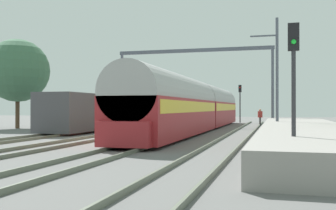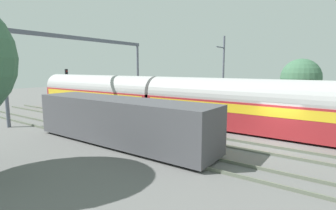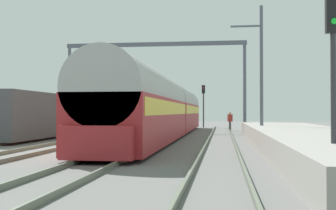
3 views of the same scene
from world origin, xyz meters
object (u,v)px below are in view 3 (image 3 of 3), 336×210
(freight_car, at_px, (40,115))
(catenary_gantry, at_px, (155,65))
(railway_signal_far, at_px, (203,100))
(passenger_train, at_px, (165,108))
(railway_signal_near, at_px, (333,62))
(person_crossing, at_px, (230,120))

(freight_car, bearing_deg, catenary_gantry, 61.42)
(catenary_gantry, bearing_deg, railway_signal_far, 67.89)
(passenger_train, distance_m, railway_signal_far, 17.18)
(railway_signal_near, height_order, catenary_gantry, catenary_gantry)
(railway_signal_near, distance_m, railway_signal_far, 35.82)
(railway_signal_near, bearing_deg, person_crossing, 94.50)
(person_crossing, distance_m, railway_signal_far, 8.95)
(passenger_train, bearing_deg, railway_signal_far, 83.58)
(catenary_gantry, bearing_deg, passenger_train, -75.58)
(freight_car, distance_m, railway_signal_near, 21.17)
(person_crossing, height_order, catenary_gantry, catenary_gantry)
(freight_car, xyz_separation_m, railway_signal_far, (9.68, 20.18, 1.52))
(person_crossing, height_order, railway_signal_far, railway_signal_far)
(freight_car, bearing_deg, railway_signal_near, -46.46)
(railway_signal_far, bearing_deg, person_crossing, -71.80)
(passenger_train, bearing_deg, catenary_gantry, 104.42)
(passenger_train, relative_size, person_crossing, 18.99)
(person_crossing, relative_size, catenary_gantry, 0.11)
(freight_car, bearing_deg, railway_signal_far, 64.38)
(railway_signal_far, relative_size, catenary_gantry, 0.29)
(passenger_train, relative_size, railway_signal_far, 7.09)
(railway_signal_near, bearing_deg, catenary_gantry, 108.55)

